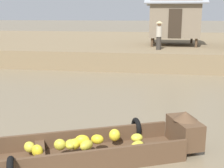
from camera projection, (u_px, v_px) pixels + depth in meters
ground_plane at (103, 88)px, 12.47m from camera, size 300.00×300.00×0.00m
riverbank_strip at (133, 45)px, 25.43m from camera, size 160.00×20.00×1.06m
banana_boat at (84, 147)px, 6.24m from camera, size 5.19×3.03×0.91m
stilt_house_mid_left at (174, 18)px, 19.50m from camera, size 3.83×3.76×3.61m
vendor_person at (159, 34)px, 16.94m from camera, size 0.44×0.44×1.66m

